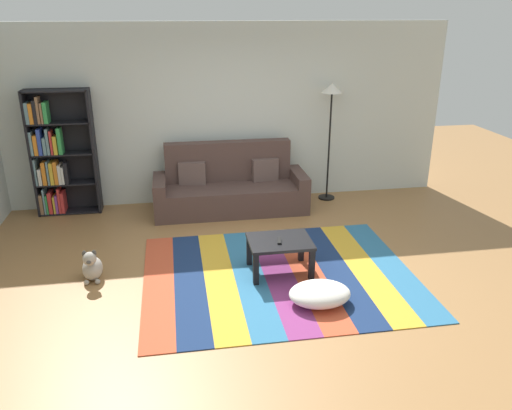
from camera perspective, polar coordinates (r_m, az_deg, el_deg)
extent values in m
plane|color=#9E7042|center=(5.99, 0.06, -7.44)|extent=(14.00, 14.00, 0.00)
cube|color=silver|center=(7.93, -3.05, 10.10)|extent=(6.80, 0.10, 2.70)
cube|color=#C64C2D|center=(5.80, -10.84, -8.78)|extent=(0.34, 2.47, 0.01)
cube|color=navy|center=(5.80, -7.44, -8.59)|extent=(0.34, 2.47, 0.01)
cube|color=gold|center=(5.81, -4.06, -8.36)|extent=(0.34, 2.47, 0.01)
cube|color=teal|center=(5.85, -0.71, -8.11)|extent=(0.34, 2.47, 0.01)
cube|color=#843370|center=(5.90, 2.58, -7.84)|extent=(0.34, 2.47, 0.01)
cube|color=#C64C2D|center=(5.98, 5.80, -7.54)|extent=(0.34, 2.47, 0.01)
cube|color=navy|center=(6.07, 8.93, -7.24)|extent=(0.34, 2.47, 0.01)
cube|color=gold|center=(6.18, 11.95, -6.92)|extent=(0.34, 2.47, 0.01)
cube|color=teal|center=(6.30, 14.86, -6.59)|extent=(0.34, 2.47, 0.01)
cube|color=#4C3833|center=(7.66, -2.83, 0.75)|extent=(1.90, 0.80, 0.40)
cube|color=#4C3833|center=(7.78, -3.16, 4.96)|extent=(1.90, 0.20, 0.60)
cube|color=#4C3833|center=(7.59, -10.66, 0.86)|extent=(0.18, 0.80, 0.56)
cube|color=#4C3833|center=(7.81, 4.76, 1.74)|extent=(0.18, 0.80, 0.56)
cube|color=brown|center=(7.67, -7.13, 3.49)|extent=(0.42, 0.19, 0.36)
cube|color=brown|center=(7.79, 0.99, 3.93)|extent=(0.42, 0.19, 0.36)
cube|color=black|center=(7.99, -23.76, 5.19)|extent=(0.04, 0.28, 1.82)
cube|color=black|center=(7.82, -17.61, 5.68)|extent=(0.04, 0.28, 1.82)
cube|color=black|center=(8.02, -20.55, 5.69)|extent=(0.90, 0.01, 1.82)
cube|color=black|center=(8.16, -19.92, -0.61)|extent=(0.86, 0.28, 0.02)
cube|color=black|center=(8.01, -20.31, 2.37)|extent=(0.86, 0.28, 0.02)
cube|color=black|center=(7.89, -20.72, 5.44)|extent=(0.86, 0.28, 0.02)
cube|color=black|center=(7.79, -21.14, 8.60)|extent=(0.86, 0.28, 0.02)
cube|color=black|center=(7.72, -21.58, 11.82)|extent=(0.86, 0.28, 0.02)
cube|color=#8C6647|center=(8.15, -22.79, 0.16)|extent=(0.05, 0.18, 0.29)
cube|color=#668C99|center=(8.15, -22.48, 0.52)|extent=(0.03, 0.23, 0.38)
cube|color=green|center=(8.15, -22.23, 0.20)|extent=(0.03, 0.22, 0.28)
cube|color=red|center=(8.14, -21.92, 0.38)|extent=(0.05, 0.23, 0.32)
cube|color=gold|center=(8.15, -21.51, 0.21)|extent=(0.03, 0.26, 0.26)
cube|color=purple|center=(8.12, -21.30, 0.22)|extent=(0.03, 0.21, 0.27)
cube|color=red|center=(8.10, -21.06, 0.59)|extent=(0.03, 0.22, 0.38)
cube|color=red|center=(8.12, -20.71, 0.42)|extent=(0.04, 0.25, 0.31)
cube|color=#668C99|center=(8.03, -23.31, 3.51)|extent=(0.03, 0.24, 0.38)
cube|color=silver|center=(8.02, -22.92, 3.00)|extent=(0.05, 0.20, 0.24)
cube|color=orange|center=(7.98, -22.55, 3.33)|extent=(0.05, 0.17, 0.34)
cube|color=#668C99|center=(7.98, -22.16, 3.42)|extent=(0.03, 0.20, 0.35)
cube|color=gold|center=(7.99, -21.79, 3.41)|extent=(0.05, 0.24, 0.32)
cube|color=orange|center=(7.96, -21.40, 3.47)|extent=(0.05, 0.21, 0.34)
cube|color=silver|center=(7.97, -21.00, 3.34)|extent=(0.04, 0.24, 0.29)
cube|color=silver|center=(7.96, -20.71, 3.23)|extent=(0.03, 0.22, 0.25)
cube|color=black|center=(7.92, -20.41, 3.42)|extent=(0.05, 0.16, 0.32)
cube|color=#668C99|center=(7.92, -23.72, 6.40)|extent=(0.04, 0.22, 0.33)
cube|color=orange|center=(7.92, -23.31, 6.28)|extent=(0.05, 0.24, 0.29)
cube|color=#334CB2|center=(7.90, -22.93, 6.62)|extent=(0.05, 0.25, 0.37)
cube|color=#668C99|center=(7.88, -22.48, 6.18)|extent=(0.04, 0.20, 0.25)
cube|color=#668C99|center=(7.86, -22.19, 6.65)|extent=(0.04, 0.21, 0.37)
cube|color=red|center=(7.84, -21.87, 6.54)|extent=(0.03, 0.18, 0.34)
cube|color=gold|center=(7.84, -21.47, 6.32)|extent=(0.05, 0.20, 0.26)
cube|color=green|center=(7.81, -21.06, 6.75)|extent=(0.05, 0.18, 0.38)
cube|color=#668C99|center=(7.84, -24.12, 9.42)|extent=(0.05, 0.24, 0.29)
cube|color=orange|center=(7.82, -23.75, 9.41)|extent=(0.05, 0.23, 0.28)
cube|color=black|center=(7.79, -23.43, 9.58)|extent=(0.04, 0.19, 0.32)
cube|color=#8C6647|center=(7.77, -23.13, 9.77)|extent=(0.04, 0.18, 0.37)
cube|color=#8C6647|center=(7.76, -22.79, 9.48)|extent=(0.03, 0.17, 0.28)
cube|color=green|center=(7.77, -22.42, 9.58)|extent=(0.05, 0.21, 0.29)
cube|color=black|center=(5.80, 2.69, -4.09)|extent=(0.71, 0.56, 0.04)
cube|color=black|center=(5.62, -0.01, -7.20)|extent=(0.06, 0.06, 0.37)
cube|color=black|center=(5.75, 6.26, -6.66)|extent=(0.06, 0.06, 0.37)
cube|color=black|center=(6.04, -0.76, -5.08)|extent=(0.06, 0.06, 0.37)
cube|color=black|center=(6.16, 5.08, -4.64)|extent=(0.06, 0.06, 0.37)
ellipsoid|color=white|center=(5.37, 7.14, -9.83)|extent=(0.64, 0.49, 0.21)
ellipsoid|color=#9E998E|center=(6.06, -17.82, -6.76)|extent=(0.22, 0.30, 0.26)
sphere|color=#9E998E|center=(5.89, -18.13, -5.72)|extent=(0.15, 0.15, 0.15)
ellipsoid|color=#474440|center=(5.84, -18.20, -6.07)|extent=(0.06, 0.07, 0.05)
ellipsoid|color=#474440|center=(5.90, -18.67, -5.20)|extent=(0.05, 0.04, 0.08)
ellipsoid|color=#474440|center=(5.88, -17.66, -5.16)|extent=(0.05, 0.04, 0.08)
sphere|color=#9E998E|center=(6.00, -18.44, -8.22)|extent=(0.06, 0.06, 0.06)
sphere|color=#9E998E|center=(5.98, -17.30, -8.18)|extent=(0.06, 0.06, 0.06)
cylinder|color=black|center=(8.31, 7.88, 0.85)|extent=(0.26, 0.26, 0.02)
cylinder|color=black|center=(8.06, 8.18, 6.48)|extent=(0.03, 0.03, 1.66)
cone|color=white|center=(7.88, 8.52, 12.82)|extent=(0.32, 0.32, 0.14)
cube|color=black|center=(5.74, 2.62, -4.04)|extent=(0.07, 0.16, 0.02)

